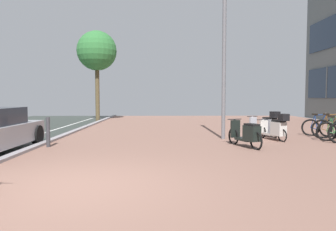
% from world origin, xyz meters
% --- Properties ---
extents(ground, '(21.00, 40.00, 0.13)m').
position_xyz_m(ground, '(1.43, 0.00, -0.02)').
color(ground, '#2C342D').
extents(bicycle_rack_04, '(1.27, 0.56, 0.97)m').
position_xyz_m(bicycle_rack_04, '(7.56, 5.41, 0.34)').
color(bicycle_rack_04, black).
rests_on(bicycle_rack_04, ground).
extents(bicycle_rack_05, '(1.23, 0.72, 1.01)m').
position_xyz_m(bicycle_rack_05, '(7.75, 6.12, 0.35)').
color(bicycle_rack_05, black).
rests_on(bicycle_rack_05, ground).
extents(bicycle_rack_06, '(1.19, 0.72, 0.96)m').
position_xyz_m(bicycle_rack_06, '(7.67, 6.82, 0.34)').
color(bicycle_rack_06, black).
rests_on(bicycle_rack_06, ground).
extents(scooter_near, '(0.76, 1.62, 0.99)m').
position_xyz_m(scooter_near, '(5.49, 5.60, 0.44)').
color(scooter_near, black).
rests_on(scooter_near, ground).
extents(scooter_mid, '(0.80, 1.66, 0.86)m').
position_xyz_m(scooter_mid, '(4.06, 4.10, 0.41)').
color(scooter_mid, black).
rests_on(scooter_mid, ground).
extents(scooter_far, '(0.93, 1.69, 1.02)m').
position_xyz_m(scooter_far, '(5.52, 6.69, 0.46)').
color(scooter_far, black).
rests_on(scooter_far, ground).
extents(lamp_post, '(0.20, 0.52, 6.12)m').
position_xyz_m(lamp_post, '(3.71, 6.05, 3.38)').
color(lamp_post, slate).
rests_on(lamp_post, ground).
extents(street_tree, '(2.51, 2.51, 5.72)m').
position_xyz_m(street_tree, '(-2.70, 14.78, 4.43)').
color(street_tree, brown).
rests_on(street_tree, ground).
extents(bollard_far, '(0.12, 0.12, 0.92)m').
position_xyz_m(bollard_far, '(-2.05, 4.28, 0.46)').
color(bollard_far, '#38383D').
rests_on(bollard_far, ground).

